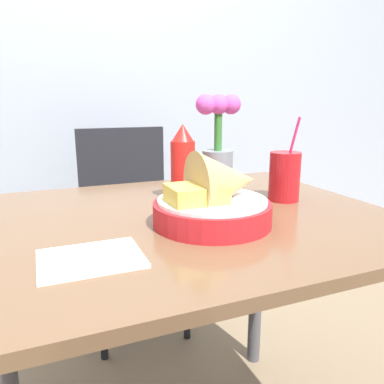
{
  "coord_description": "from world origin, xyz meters",
  "views": [
    {
      "loc": [
        -0.29,
        -0.79,
        1.02
      ],
      "look_at": [
        0.02,
        -0.03,
        0.82
      ],
      "focal_mm": 35.0,
      "sensor_mm": 36.0,
      "label": 1
    }
  ],
  "objects_px": {
    "food_basket": "(216,199)",
    "ketchup_bottle": "(183,164)",
    "flower_vase": "(218,149)",
    "chair_far_window": "(128,210)",
    "drink_cup": "(284,178)"
  },
  "relations": [
    {
      "from": "food_basket",
      "to": "ketchup_bottle",
      "type": "xyz_separation_m",
      "value": [
        0.01,
        0.21,
        0.04
      ]
    },
    {
      "from": "food_basket",
      "to": "flower_vase",
      "type": "height_order",
      "value": "flower_vase"
    },
    {
      "from": "ketchup_bottle",
      "to": "flower_vase",
      "type": "xyz_separation_m",
      "value": [
        0.11,
        0.02,
        0.03
      ]
    },
    {
      "from": "ketchup_bottle",
      "to": "flower_vase",
      "type": "relative_size",
      "value": 0.73
    },
    {
      "from": "chair_far_window",
      "to": "flower_vase",
      "type": "bearing_deg",
      "value": -81.34
    },
    {
      "from": "chair_far_window",
      "to": "food_basket",
      "type": "distance_m",
      "value": 0.97
    },
    {
      "from": "food_basket",
      "to": "drink_cup",
      "type": "bearing_deg",
      "value": 23.63
    },
    {
      "from": "drink_cup",
      "to": "flower_vase",
      "type": "relative_size",
      "value": 0.8
    },
    {
      "from": "ketchup_bottle",
      "to": "drink_cup",
      "type": "distance_m",
      "value": 0.27
    },
    {
      "from": "drink_cup",
      "to": "ketchup_bottle",
      "type": "bearing_deg",
      "value": 157.72
    },
    {
      "from": "ketchup_bottle",
      "to": "food_basket",
      "type": "bearing_deg",
      "value": -91.45
    },
    {
      "from": "food_basket",
      "to": "drink_cup",
      "type": "xyz_separation_m",
      "value": [
        0.26,
        0.11,
        0.0
      ]
    },
    {
      "from": "chair_far_window",
      "to": "ketchup_bottle",
      "type": "distance_m",
      "value": 0.79
    },
    {
      "from": "drink_cup",
      "to": "chair_far_window",
      "type": "bearing_deg",
      "value": 106.7
    },
    {
      "from": "food_basket",
      "to": "drink_cup",
      "type": "relative_size",
      "value": 1.15
    }
  ]
}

